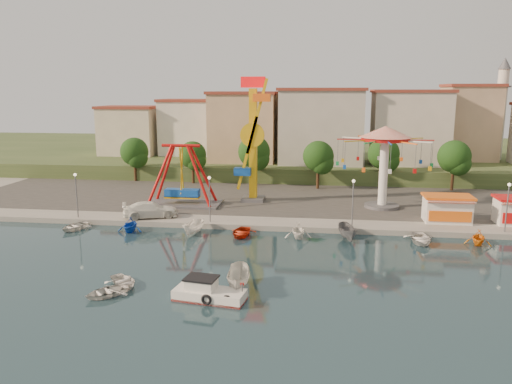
% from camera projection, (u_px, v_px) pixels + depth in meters
% --- Properties ---
extents(ground, '(200.00, 200.00, 0.00)m').
position_uv_depth(ground, '(267.00, 269.00, 43.57)').
color(ground, '#132B35').
rests_on(ground, ground).
extents(quay_deck, '(200.00, 100.00, 0.60)m').
position_uv_depth(quay_deck, '(300.00, 164.00, 103.74)').
color(quay_deck, '#9E998E').
rests_on(quay_deck, ground).
extents(asphalt_pad, '(90.00, 28.00, 0.01)m').
position_uv_depth(asphalt_pad, '(290.00, 194.00, 72.59)').
color(asphalt_pad, '#4C4944').
rests_on(asphalt_pad, quay_deck).
extents(hill_terrace, '(200.00, 60.00, 3.00)m').
position_uv_depth(hill_terrace, '(301.00, 155.00, 108.35)').
color(hill_terrace, '#384C26').
rests_on(hill_terrace, ground).
extents(pirate_ship_ride, '(10.00, 5.00, 8.00)m').
position_uv_depth(pirate_ship_ride, '(182.00, 176.00, 64.73)').
color(pirate_ship_ride, '#59595E').
rests_on(pirate_ship_ride, quay_deck).
extents(kamikaze_tower, '(3.98, 3.10, 16.50)m').
position_uv_depth(kamikaze_tower, '(254.00, 142.00, 66.04)').
color(kamikaze_tower, '#59595E').
rests_on(kamikaze_tower, quay_deck).
extents(wave_swinger, '(11.60, 11.60, 10.40)m').
position_uv_depth(wave_swinger, '(385.00, 148.00, 62.50)').
color(wave_swinger, '#59595E').
rests_on(wave_swinger, quay_deck).
extents(booth_left, '(5.40, 3.78, 3.08)m').
position_uv_depth(booth_left, '(447.00, 208.00, 56.74)').
color(booth_left, white).
rests_on(booth_left, quay_deck).
extents(lamp_post_0, '(0.14, 0.14, 5.00)m').
position_uv_depth(lamp_post_0, '(77.00, 196.00, 58.65)').
color(lamp_post_0, '#59595E').
rests_on(lamp_post_0, quay_deck).
extents(lamp_post_1, '(0.14, 0.14, 5.00)m').
position_uv_depth(lamp_post_1, '(210.00, 200.00, 56.60)').
color(lamp_post_1, '#59595E').
rests_on(lamp_post_1, quay_deck).
extents(lamp_post_2, '(0.14, 0.14, 5.00)m').
position_uv_depth(lamp_post_2, '(353.00, 204.00, 54.56)').
color(lamp_post_2, '#59595E').
rests_on(lamp_post_2, quay_deck).
extents(lamp_post_3, '(0.14, 0.14, 5.00)m').
position_uv_depth(lamp_post_3, '(507.00, 209.00, 52.51)').
color(lamp_post_3, '#59595E').
rests_on(lamp_post_3, quay_deck).
extents(tree_0, '(4.60, 4.60, 7.19)m').
position_uv_depth(tree_0, '(134.00, 152.00, 81.72)').
color(tree_0, '#382314').
rests_on(tree_0, quay_deck).
extents(tree_1, '(4.35, 4.35, 6.80)m').
position_uv_depth(tree_1, '(193.00, 155.00, 79.78)').
color(tree_1, '#382314').
rests_on(tree_1, quay_deck).
extents(tree_2, '(5.02, 5.02, 7.85)m').
position_uv_depth(tree_2, '(254.00, 152.00, 77.94)').
color(tree_2, '#382314').
rests_on(tree_2, quay_deck).
extents(tree_3, '(4.68, 4.68, 7.32)m').
position_uv_depth(tree_3, '(318.00, 156.00, 75.33)').
color(tree_3, '#382314').
rests_on(tree_3, quay_deck).
extents(tree_4, '(4.86, 4.86, 7.60)m').
position_uv_depth(tree_4, '(384.00, 154.00, 76.91)').
color(tree_4, '#382314').
rests_on(tree_4, quay_deck).
extents(tree_5, '(4.83, 4.83, 7.54)m').
position_uv_depth(tree_5, '(454.00, 157.00, 73.87)').
color(tree_5, '#382314').
rests_on(tree_5, quay_deck).
extents(building_0, '(9.26, 9.53, 11.87)m').
position_uv_depth(building_0, '(113.00, 126.00, 90.80)').
color(building_0, beige).
rests_on(building_0, hill_terrace).
extents(building_1, '(12.33, 9.01, 8.63)m').
position_uv_depth(building_1, '(185.00, 133.00, 94.75)').
color(building_1, silver).
rests_on(building_1, hill_terrace).
extents(building_2, '(11.95, 9.28, 11.23)m').
position_uv_depth(building_2, '(254.00, 127.00, 93.37)').
color(building_2, tan).
rests_on(building_2, hill_terrace).
extents(building_3, '(12.59, 10.50, 9.20)m').
position_uv_depth(building_3, '(328.00, 135.00, 88.74)').
color(building_3, beige).
rests_on(building_3, hill_terrace).
extents(building_4, '(10.75, 9.23, 9.24)m').
position_uv_depth(building_4, '(403.00, 134.00, 90.31)').
color(building_4, beige).
rests_on(building_4, hill_terrace).
extents(building_5, '(12.77, 10.96, 11.21)m').
position_uv_depth(building_5, '(484.00, 130.00, 86.59)').
color(building_5, tan).
rests_on(building_5, hill_terrace).
extents(minaret, '(2.80, 2.80, 18.00)m').
position_uv_depth(minaret, '(501.00, 106.00, 88.90)').
color(minaret, silver).
rests_on(minaret, hill_terrace).
extents(cabin_motorboat, '(5.59, 2.80, 1.88)m').
position_uv_depth(cabin_motorboat, '(208.00, 293.00, 37.17)').
color(cabin_motorboat, white).
rests_on(cabin_motorboat, ground).
extents(rowboat_a, '(3.99, 3.95, 0.68)m').
position_uv_depth(rowboat_a, '(123.00, 281.00, 39.97)').
color(rowboat_a, white).
rests_on(rowboat_a, ground).
extents(rowboat_b, '(4.06, 4.13, 0.70)m').
position_uv_depth(rowboat_b, '(106.00, 292.00, 37.90)').
color(rowboat_b, silver).
rests_on(rowboat_b, ground).
extents(skiff, '(2.07, 4.68, 1.76)m').
position_uv_depth(skiff, '(239.00, 279.00, 38.98)').
color(skiff, beige).
rests_on(skiff, ground).
extents(van, '(6.91, 4.71, 1.86)m').
position_uv_depth(van, '(151.00, 210.00, 58.84)').
color(van, white).
rests_on(van, quay_deck).
extents(moored_boat_0, '(3.70, 4.39, 0.78)m').
position_uv_depth(moored_boat_0, '(75.00, 226.00, 55.94)').
color(moored_boat_0, silver).
rests_on(moored_boat_0, ground).
extents(moored_boat_1, '(2.82, 3.23, 1.65)m').
position_uv_depth(moored_boat_1, '(130.00, 225.00, 55.02)').
color(moored_boat_1, blue).
rests_on(moored_boat_1, ground).
extents(moored_boat_2, '(2.33, 4.03, 1.46)m').
position_uv_depth(moored_boat_2, '(194.00, 228.00, 54.11)').
color(moored_boat_2, white).
rests_on(moored_boat_2, ground).
extents(moored_boat_3, '(3.13, 4.15, 0.81)m').
position_uv_depth(moored_boat_3, '(241.00, 232.00, 53.51)').
color(moored_boat_3, red).
rests_on(moored_boat_3, ground).
extents(moored_boat_4, '(3.25, 3.63, 1.73)m').
position_uv_depth(moored_boat_4, '(298.00, 230.00, 52.64)').
color(moored_boat_4, white).
rests_on(moored_boat_4, ground).
extents(moored_boat_5, '(2.44, 4.48, 1.64)m').
position_uv_depth(moored_boat_5, '(348.00, 232.00, 51.98)').
color(moored_boat_5, slate).
rests_on(moored_boat_5, ground).
extents(moored_boat_6, '(3.04, 4.23, 0.87)m').
position_uv_depth(moored_boat_6, '(420.00, 239.00, 51.12)').
color(moored_boat_6, white).
rests_on(moored_boat_6, ground).
extents(moored_boat_7, '(3.33, 3.61, 1.58)m').
position_uv_depth(moored_boat_7, '(478.00, 237.00, 50.32)').
color(moored_boat_7, orange).
rests_on(moored_boat_7, ground).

